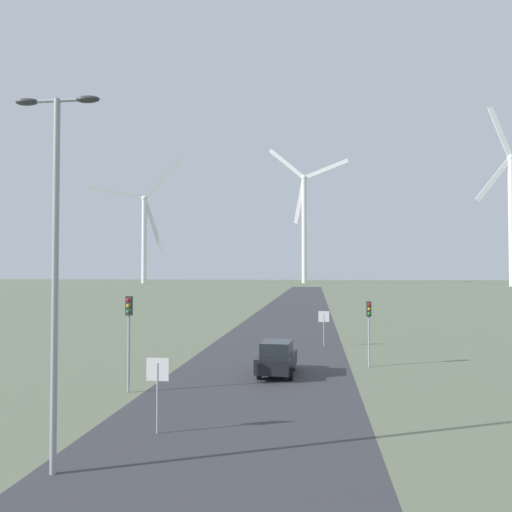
# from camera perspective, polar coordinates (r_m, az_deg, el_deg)

# --- Properties ---
(road_surface) EXTENTS (10.00, 240.00, 0.01)m
(road_surface) POSITION_cam_1_polar(r_m,az_deg,el_deg) (55.71, 3.71, -7.53)
(road_surface) COLOR #38383D
(road_surface) RESTS_ON ground
(streetlamp) EXTENTS (2.54, 0.32, 10.64)m
(streetlamp) POSITION_cam_1_polar(r_m,az_deg,el_deg) (15.21, -21.93, 1.69)
(streetlamp) COLOR #93999E
(streetlamp) RESTS_ON ground
(stop_sign_near) EXTENTS (0.81, 0.07, 2.63)m
(stop_sign_near) POSITION_cam_1_polar(r_m,az_deg,el_deg) (18.30, -11.19, -13.78)
(stop_sign_near) COLOR #93999E
(stop_sign_near) RESTS_ON ground
(stop_sign_far) EXTENTS (0.81, 0.07, 2.64)m
(stop_sign_far) POSITION_cam_1_polar(r_m,az_deg,el_deg) (38.05, 7.76, -7.45)
(stop_sign_far) COLOR #93999E
(stop_sign_far) RESTS_ON ground
(traffic_light_post_near_left) EXTENTS (0.28, 0.33, 4.49)m
(traffic_light_post_near_left) POSITION_cam_1_polar(r_m,az_deg,el_deg) (24.29, -14.33, -7.33)
(traffic_light_post_near_left) COLOR #93999E
(traffic_light_post_near_left) RESTS_ON ground
(traffic_light_post_near_right) EXTENTS (0.28, 0.34, 3.85)m
(traffic_light_post_near_right) POSITION_cam_1_polar(r_m,az_deg,el_deg) (30.60, 12.77, -7.00)
(traffic_light_post_near_right) COLOR #93999E
(traffic_light_post_near_right) RESTS_ON ground
(car_approaching) EXTENTS (2.07, 4.21, 1.83)m
(car_approaching) POSITION_cam_1_polar(r_m,az_deg,el_deg) (27.79, 2.39, -11.57)
(car_approaching) COLOR black
(car_approaching) RESTS_ON ground
(wind_turbine_far_left) EXTENTS (39.85, 12.19, 57.01)m
(wind_turbine_far_left) POSITION_cam_1_polar(r_m,az_deg,el_deg) (228.66, -12.65, 3.18)
(wind_turbine_far_left) COLOR silver
(wind_turbine_far_left) RESTS_ON ground
(wind_turbine_left) EXTENTS (36.21, 5.84, 62.05)m
(wind_turbine_left) POSITION_cam_1_polar(r_m,az_deg,el_deg) (227.13, 5.52, 4.36)
(wind_turbine_left) COLOR silver
(wind_turbine_left) RESTS_ON ground
(wind_turbine_center) EXTENTS (32.74, 4.32, 65.20)m
(wind_turbine_center) POSITION_cam_1_polar(r_m,az_deg,el_deg) (202.35, 27.16, 5.03)
(wind_turbine_center) COLOR silver
(wind_turbine_center) RESTS_ON ground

